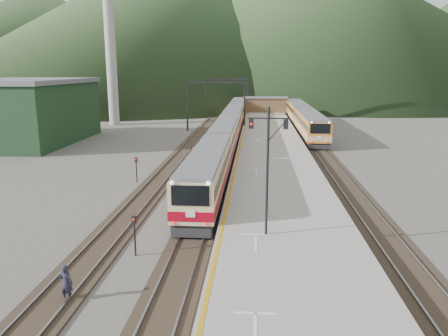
# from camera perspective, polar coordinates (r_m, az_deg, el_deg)

# --- Properties ---
(ground) EXTENTS (400.00, 400.00, 0.00)m
(ground) POSITION_cam_1_polar(r_m,az_deg,el_deg) (18.83, -8.24, -19.15)
(ground) COLOR #47423D
(ground) RESTS_ON ground
(track_main) EXTENTS (2.60, 200.00, 0.23)m
(track_main) POSITION_cam_1_polar(r_m,az_deg,el_deg) (56.55, 0.40, 2.80)
(track_main) COLOR black
(track_main) RESTS_ON ground
(track_far) EXTENTS (2.60, 200.00, 0.23)m
(track_far) POSITION_cam_1_polar(r_m,az_deg,el_deg) (57.10, -4.62, 2.85)
(track_far) COLOR black
(track_far) RESTS_ON ground
(track_second) EXTENTS (2.60, 200.00, 0.23)m
(track_second) POSITION_cam_1_polar(r_m,az_deg,el_deg) (56.97, 12.03, 2.59)
(track_second) COLOR black
(track_second) RESTS_ON ground
(platform) EXTENTS (8.00, 100.00, 1.00)m
(platform) POSITION_cam_1_polar(r_m,az_deg,el_deg) (54.42, 6.16, 2.79)
(platform) COLOR gray
(platform) RESTS_ON ground
(gantry_near) EXTENTS (9.55, 0.25, 8.00)m
(gantry_near) POSITION_cam_1_polar(r_m,az_deg,el_deg) (71.00, -1.10, 9.33)
(gantry_near) COLOR black
(gantry_near) RESTS_ON ground
(gantry_far) EXTENTS (9.55, 0.25, 8.00)m
(gantry_far) POSITION_cam_1_polar(r_m,az_deg,el_deg) (95.88, 0.30, 10.25)
(gantry_far) COLOR black
(gantry_far) RESTS_ON ground
(warehouse) EXTENTS (14.50, 20.50, 8.60)m
(warehouse) POSITION_cam_1_polar(r_m,az_deg,el_deg) (65.96, -24.71, 6.80)
(warehouse) COLOR #163216
(warehouse) RESTS_ON ground
(smokestack) EXTENTS (1.80, 1.80, 30.00)m
(smokestack) POSITION_cam_1_polar(r_m,az_deg,el_deg) (81.87, -14.67, 16.00)
(smokestack) COLOR #9E998E
(smokestack) RESTS_ON ground
(station_shed) EXTENTS (9.40, 4.40, 3.10)m
(station_shed) POSITION_cam_1_polar(r_m,az_deg,el_deg) (93.87, 5.42, 8.29)
(station_shed) COLOR brown
(station_shed) RESTS_ON platform
(hill_a) EXTENTS (180.00, 180.00, 60.00)m
(hill_a) POSITION_cam_1_polar(r_m,az_deg,el_deg) (211.11, -8.15, 18.18)
(hill_a) COLOR #2A401E
(hill_a) RESTS_ON ground
(hill_b) EXTENTS (220.00, 220.00, 75.00)m
(hill_b) POSITION_cam_1_polar(r_m,az_deg,el_deg) (248.50, 10.87, 19.00)
(hill_b) COLOR #2A401E
(hill_b) RESTS_ON ground
(hill_d) EXTENTS (200.00, 200.00, 55.00)m
(hill_d) POSITION_cam_1_polar(r_m,az_deg,el_deg) (284.47, -22.42, 15.46)
(hill_d) COLOR #2A401E
(hill_d) RESTS_ON ground
(main_train) EXTENTS (2.70, 74.05, 3.29)m
(main_train) POSITION_cam_1_polar(r_m,az_deg,el_deg) (61.51, 0.74, 5.32)
(main_train) COLOR #D3B583
(main_train) RESTS_ON track_main
(second_train) EXTENTS (2.96, 40.26, 3.61)m
(second_train) POSITION_cam_1_polar(r_m,az_deg,el_deg) (74.43, 10.28, 6.55)
(second_train) COLOR orange
(second_train) RESTS_ON track_second
(signal_mast) EXTENTS (2.20, 0.23, 7.02)m
(signal_mast) POSITION_cam_1_polar(r_m,az_deg,el_deg) (23.29, 5.72, 1.24)
(signal_mast) COLOR black
(signal_mast) RESTS_ON platform
(short_signal_a) EXTENTS (0.25, 0.20, 2.27)m
(short_signal_a) POSITION_cam_1_polar(r_m,az_deg,el_deg) (24.14, -11.61, -7.98)
(short_signal_a) COLOR black
(short_signal_a) RESTS_ON ground
(short_signal_b) EXTENTS (0.24, 0.18, 2.27)m
(short_signal_b) POSITION_cam_1_polar(r_m,az_deg,el_deg) (44.53, -4.06, 1.85)
(short_signal_b) COLOR black
(short_signal_b) RESTS_ON ground
(short_signal_c) EXTENTS (0.25, 0.21, 2.27)m
(short_signal_c) POSITION_cam_1_polar(r_m,az_deg,el_deg) (39.58, -11.39, 0.23)
(short_signal_c) COLOR black
(short_signal_c) RESTS_ON ground
(worker) EXTENTS (0.66, 0.48, 1.67)m
(worker) POSITION_cam_1_polar(r_m,az_deg,el_deg) (20.81, -19.92, -13.92)
(worker) COLOR #1E1E2D
(worker) RESTS_ON ground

